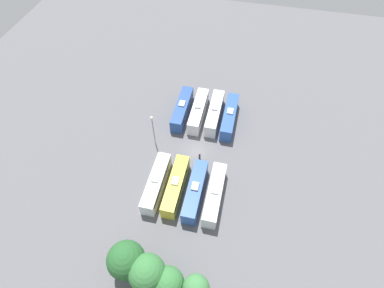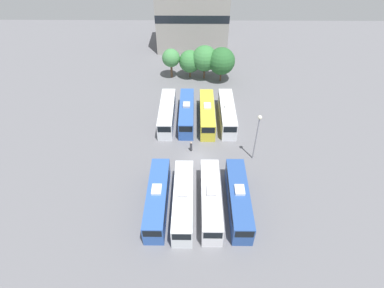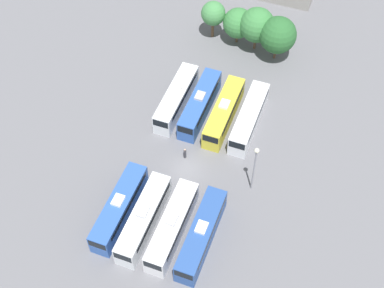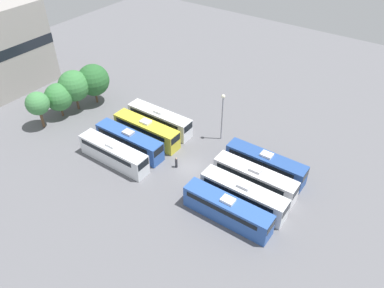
{
  "view_description": "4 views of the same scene",
  "coord_description": "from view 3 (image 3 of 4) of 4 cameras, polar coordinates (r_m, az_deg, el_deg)",
  "views": [
    {
      "loc": [
        -7.01,
        34.79,
        48.26
      ],
      "look_at": [
        0.86,
        0.11,
        2.37
      ],
      "focal_mm": 28.0,
      "sensor_mm": 36.0,
      "label": 1
    },
    {
      "loc": [
        -0.5,
        -33.73,
        31.92
      ],
      "look_at": [
        -0.82,
        -0.08,
        2.77
      ],
      "focal_mm": 28.0,
      "sensor_mm": 36.0,
      "label": 2
    },
    {
      "loc": [
        14.57,
        -37.58,
        56.25
      ],
      "look_at": [
        -0.12,
        1.85,
        2.78
      ],
      "focal_mm": 50.0,
      "sensor_mm": 36.0,
      "label": 3
    },
    {
      "loc": [
        -32.84,
        -23.69,
        35.63
      ],
      "look_at": [
        1.21,
        0.32,
        3.36
      ],
      "focal_mm": 35.0,
      "sensor_mm": 36.0,
      "label": 4
    }
  ],
  "objects": [
    {
      "name": "bus_1",
      "position": [
        63.4,
        -5.16,
        -7.89
      ],
      "size": [
        2.48,
        11.47,
        3.48
      ],
      "color": "silver",
      "rests_on": "ground_plane"
    },
    {
      "name": "tree_2",
      "position": [
        82.34,
        6.95,
        12.49
      ],
      "size": [
        5.31,
        5.31,
        7.22
      ],
      "color": "brown",
      "rests_on": "ground_plane"
    },
    {
      "name": "ground_plane",
      "position": [
        69.2,
        -0.44,
        -2.58
      ],
      "size": [
        124.25,
        124.25,
        0.0
      ],
      "primitive_type": "plane",
      "color": "slate"
    },
    {
      "name": "bus_4",
      "position": [
        74.77,
        -1.67,
        4.94
      ],
      "size": [
        2.48,
        11.47,
        3.48
      ],
      "color": "silver",
      "rests_on": "ground_plane"
    },
    {
      "name": "bus_3",
      "position": [
        62.13,
        1.02,
        -9.58
      ],
      "size": [
        2.48,
        11.47,
        3.48
      ],
      "color": "#284C93",
      "rests_on": "ground_plane"
    },
    {
      "name": "bus_0",
      "position": [
        64.5,
        -7.73,
        -6.7
      ],
      "size": [
        2.48,
        11.47,
        3.48
      ],
      "color": "#2D56A8",
      "rests_on": "ground_plane"
    },
    {
      "name": "bus_6",
      "position": [
        73.12,
        3.43,
        3.45
      ],
      "size": [
        2.48,
        11.47,
        3.48
      ],
      "color": "gold",
      "rests_on": "ground_plane"
    },
    {
      "name": "tree_1",
      "position": [
        83.8,
        4.93,
        12.72
      ],
      "size": [
        4.67,
        4.67,
        6.01
      ],
      "color": "brown",
      "rests_on": "ground_plane"
    },
    {
      "name": "worker_person",
      "position": [
        69.6,
        -0.76,
        -1.01
      ],
      "size": [
        0.36,
        0.36,
        1.75
      ],
      "color": "#333338",
      "rests_on": "ground_plane"
    },
    {
      "name": "bus_7",
      "position": [
        72.73,
        6.12,
        2.83
      ],
      "size": [
        2.48,
        11.47,
        3.48
      ],
      "color": "silver",
      "rests_on": "ground_plane"
    },
    {
      "name": "bus_5",
      "position": [
        74.01,
        0.85,
        4.32
      ],
      "size": [
        2.48,
        11.47,
        3.48
      ],
      "color": "#2D56A8",
      "rests_on": "ground_plane"
    },
    {
      "name": "bus_2",
      "position": [
        62.69,
        -2.12,
        -8.71
      ],
      "size": [
        2.48,
        11.47,
        3.48
      ],
      "color": "silver",
      "rests_on": "ground_plane"
    },
    {
      "name": "tree_3",
      "position": [
        81.14,
        9.14,
        11.4
      ],
      "size": [
        5.56,
        5.56,
        7.25
      ],
      "color": "brown",
      "rests_on": "ground_plane"
    },
    {
      "name": "light_pole",
      "position": [
        63.44,
        6.74,
        -1.97
      ],
      "size": [
        0.6,
        0.6,
        8.02
      ],
      "color": "gray",
      "rests_on": "ground_plane"
    },
    {
      "name": "tree_0",
      "position": [
        84.14,
        2.28,
        13.73
      ],
      "size": [
        3.77,
        3.77,
        6.35
      ],
      "color": "brown",
      "rests_on": "ground_plane"
    }
  ]
}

